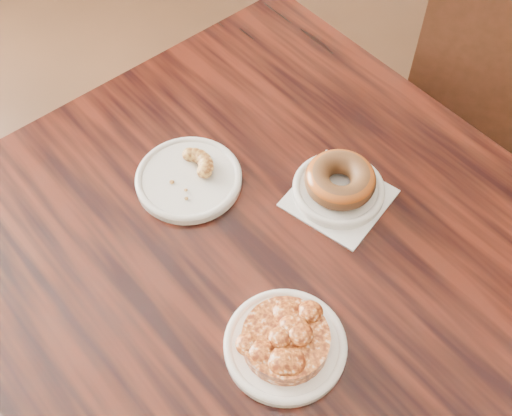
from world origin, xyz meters
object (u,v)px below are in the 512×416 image
Objects in this scene: glazed_donut at (340,180)px; apple_fritter at (286,338)px; cruller_fragment at (188,173)px; chair_far at (504,106)px; cafe_table at (255,345)px.

glazed_donut is 0.29m from apple_fritter.
cruller_fragment is at bearing -151.92° from glazed_donut.
chair_far is 0.92m from cruller_fragment.
cruller_fragment is at bearing 60.06° from chair_far.
cafe_table is at bearing 71.44° from chair_far.
chair_far is at bearing 93.78° from cafe_table.
glazed_donut is at bearing 87.55° from cafe_table.
apple_fritter is 0.33m from cruller_fragment.
cruller_fragment is (-0.34, -0.79, 0.32)m from chair_far.
cruller_fragment is (-0.22, -0.12, -0.01)m from glazed_donut.
cafe_table is 0.44m from apple_fritter.
glazed_donut reaches higher than apple_fritter.
glazed_donut reaches higher than cafe_table.
cafe_table is 0.45m from glazed_donut.
chair_far reaches higher than cafe_table.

